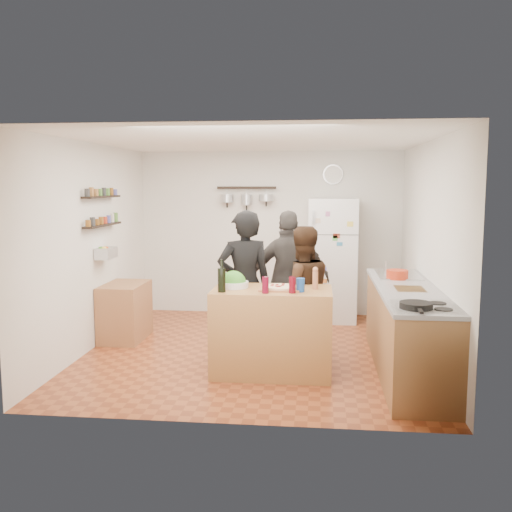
# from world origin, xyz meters

# --- Properties ---
(room_shell) EXTENTS (4.20, 4.20, 4.20)m
(room_shell) POSITION_xyz_m (0.00, 0.39, 1.25)
(room_shell) COLOR brown
(room_shell) RESTS_ON ground
(prep_island) EXTENTS (1.25, 0.72, 0.91)m
(prep_island) POSITION_xyz_m (0.26, -0.75, 0.46)
(prep_island) COLOR #9F6D3A
(prep_island) RESTS_ON floor
(pizza_board) EXTENTS (0.42, 0.34, 0.02)m
(pizza_board) POSITION_xyz_m (0.34, -0.77, 0.92)
(pizza_board) COLOR #975A37
(pizza_board) RESTS_ON prep_island
(pizza) EXTENTS (0.34, 0.34, 0.02)m
(pizza) POSITION_xyz_m (0.34, -0.77, 0.94)
(pizza) COLOR beige
(pizza) RESTS_ON pizza_board
(salad_bowl) EXTENTS (0.32, 0.32, 0.06)m
(salad_bowl) POSITION_xyz_m (-0.16, -0.70, 0.94)
(salad_bowl) COLOR silver
(salad_bowl) RESTS_ON prep_island
(wine_bottle) EXTENTS (0.08, 0.08, 0.25)m
(wine_bottle) POSITION_xyz_m (-0.24, -0.97, 1.03)
(wine_bottle) COLOR black
(wine_bottle) RESTS_ON prep_island
(wine_glass_near) EXTENTS (0.07, 0.07, 0.17)m
(wine_glass_near) POSITION_xyz_m (0.21, -0.99, 0.99)
(wine_glass_near) COLOR #53071A
(wine_glass_near) RESTS_ON prep_island
(wine_glass_far) EXTENTS (0.07, 0.07, 0.17)m
(wine_glass_far) POSITION_xyz_m (0.48, -0.95, 0.99)
(wine_glass_far) COLOR #570712
(wine_glass_far) RESTS_ON prep_island
(pepper_mill) EXTENTS (0.06, 0.06, 0.19)m
(pepper_mill) POSITION_xyz_m (0.71, -0.70, 1.00)
(pepper_mill) COLOR #AD6B48
(pepper_mill) RESTS_ON prep_island
(salt_canister) EXTENTS (0.09, 0.09, 0.14)m
(salt_canister) POSITION_xyz_m (0.56, -0.87, 0.98)
(salt_canister) COLOR navy
(salt_canister) RESTS_ON prep_island
(person_left) EXTENTS (0.72, 0.58, 1.72)m
(person_left) POSITION_xyz_m (-0.10, -0.25, 0.86)
(person_left) COLOR black
(person_left) RESTS_ON floor
(person_center) EXTENTS (0.89, 0.79, 1.54)m
(person_center) POSITION_xyz_m (0.56, -0.22, 0.77)
(person_center) COLOR black
(person_center) RESTS_ON floor
(person_back) EXTENTS (1.03, 0.51, 1.69)m
(person_back) POSITION_xyz_m (0.39, 0.32, 0.84)
(person_back) COLOR #332F2D
(person_back) RESTS_ON floor
(counter_run) EXTENTS (0.63, 2.63, 0.90)m
(counter_run) POSITION_xyz_m (1.70, -0.55, 0.45)
(counter_run) COLOR #9E7042
(counter_run) RESTS_ON floor
(stove_top) EXTENTS (0.60, 0.62, 0.02)m
(stove_top) POSITION_xyz_m (1.70, -1.50, 0.91)
(stove_top) COLOR white
(stove_top) RESTS_ON counter_run
(skillet) EXTENTS (0.29, 0.29, 0.06)m
(skillet) POSITION_xyz_m (1.60, -1.60, 0.95)
(skillet) COLOR black
(skillet) RESTS_ON stove_top
(sink) EXTENTS (0.50, 0.80, 0.03)m
(sink) POSITION_xyz_m (1.70, 0.30, 0.92)
(sink) COLOR silver
(sink) RESTS_ON counter_run
(cutting_board) EXTENTS (0.30, 0.40, 0.02)m
(cutting_board) POSITION_xyz_m (1.70, -0.63, 0.91)
(cutting_board) COLOR brown
(cutting_board) RESTS_ON counter_run
(red_bowl) EXTENTS (0.25, 0.25, 0.10)m
(red_bowl) POSITION_xyz_m (1.65, -0.01, 0.97)
(red_bowl) COLOR #BA3015
(red_bowl) RESTS_ON counter_run
(fridge) EXTENTS (0.70, 0.68, 1.80)m
(fridge) POSITION_xyz_m (0.95, 1.75, 0.90)
(fridge) COLOR white
(fridge) RESTS_ON floor
(wall_clock) EXTENTS (0.30, 0.03, 0.30)m
(wall_clock) POSITION_xyz_m (0.95, 2.08, 2.15)
(wall_clock) COLOR silver
(wall_clock) RESTS_ON back_wall
(spice_shelf_lower) EXTENTS (0.12, 1.00, 0.02)m
(spice_shelf_lower) POSITION_xyz_m (-1.93, 0.20, 1.50)
(spice_shelf_lower) COLOR black
(spice_shelf_lower) RESTS_ON left_wall
(spice_shelf_upper) EXTENTS (0.12, 1.00, 0.02)m
(spice_shelf_upper) POSITION_xyz_m (-1.93, 0.20, 1.85)
(spice_shelf_upper) COLOR black
(spice_shelf_upper) RESTS_ON left_wall
(produce_basket) EXTENTS (0.18, 0.35, 0.14)m
(produce_basket) POSITION_xyz_m (-1.90, 0.20, 1.15)
(produce_basket) COLOR silver
(produce_basket) RESTS_ON left_wall
(side_table) EXTENTS (0.50, 0.80, 0.73)m
(side_table) POSITION_xyz_m (-1.74, 0.38, 0.36)
(side_table) COLOR #AC7548
(side_table) RESTS_ON floor
(pot_rack) EXTENTS (0.90, 0.04, 0.04)m
(pot_rack) POSITION_xyz_m (-0.35, 2.00, 1.95)
(pot_rack) COLOR black
(pot_rack) RESTS_ON back_wall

